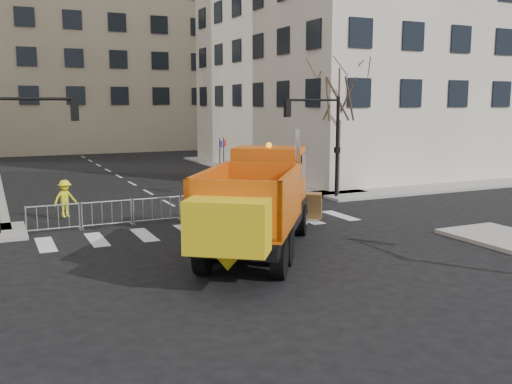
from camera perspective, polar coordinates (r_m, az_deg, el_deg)
name	(u,v)px	position (r m, az deg, el deg)	size (l,w,h in m)	color
ground	(276,261)	(18.47, 2.02, -6.95)	(120.00, 120.00, 0.00)	black
sidewalk_back	(191,213)	(26.10, -6.56, -2.15)	(64.00, 5.00, 0.15)	gray
building_far	(61,40)	(68.64, -18.89, 14.21)	(30.00, 18.00, 24.00)	tan
traffic_light_right	(337,148)	(30.38, 8.13, 4.36)	(0.18, 0.18, 5.40)	black
crowd_barriers	(181,208)	(24.94, -7.55, -1.57)	(12.60, 0.60, 1.10)	#9EA0A5
street_tree	(338,127)	(31.53, 8.23, 6.43)	(3.00, 3.00, 7.50)	#382B21
plow_truck	(257,200)	(18.95, 0.13, -0.83)	(8.56, 10.29, 4.14)	black
cop_a	(274,205)	(23.38, 1.79, -1.32)	(0.66, 0.43, 1.80)	black
cop_b	(274,198)	(25.63, 1.84, -0.57)	(0.81, 0.63, 1.67)	black
cop_c	(268,205)	(23.05, 1.25, -1.29)	(1.14, 0.47, 1.94)	black
worker	(65,198)	(26.03, -18.54, -0.61)	(1.04, 0.60, 1.62)	#F3F41C
newspaper_box	(295,194)	(27.60, 3.88, -0.19)	(0.45, 0.40, 1.10)	#A4230C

